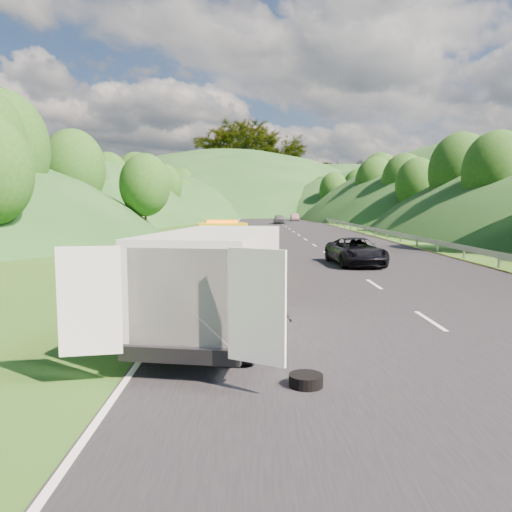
{
  "coord_description": "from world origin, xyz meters",
  "views": [
    {
      "loc": [
        -1.72,
        -14.81,
        3.09
      ],
      "look_at": [
        -1.54,
        2.19,
        1.3
      ],
      "focal_mm": 35.0,
      "sensor_mm": 36.0,
      "label": 1
    }
  ],
  "objects_px": {
    "tow_truck": "(224,251)",
    "spare_tire": "(306,387)",
    "woman": "(186,304)",
    "passing_suv": "(356,265)",
    "white_van": "(219,277)",
    "child": "(209,314)",
    "worker": "(267,352)",
    "suitcase": "(154,290)"
  },
  "relations": [
    {
      "from": "white_van",
      "to": "suitcase",
      "type": "height_order",
      "value": "white_van"
    },
    {
      "from": "white_van",
      "to": "child",
      "type": "bearing_deg",
      "value": 110.07
    },
    {
      "from": "child",
      "to": "passing_suv",
      "type": "distance_m",
      "value": 12.88
    },
    {
      "from": "spare_tire",
      "to": "tow_truck",
      "type": "bearing_deg",
      "value": 99.48
    },
    {
      "from": "worker",
      "to": "passing_suv",
      "type": "height_order",
      "value": "worker"
    },
    {
      "from": "woman",
      "to": "suitcase",
      "type": "xyz_separation_m",
      "value": [
        -1.11,
        0.69,
        0.31
      ]
    },
    {
      "from": "woman",
      "to": "spare_tire",
      "type": "distance_m",
      "value": 7.59
    },
    {
      "from": "worker",
      "to": "spare_tire",
      "type": "xyz_separation_m",
      "value": [
        0.6,
        -2.01,
        0.0
      ]
    },
    {
      "from": "white_van",
      "to": "suitcase",
      "type": "distance_m",
      "value": 5.15
    },
    {
      "from": "child",
      "to": "spare_tire",
      "type": "xyz_separation_m",
      "value": [
        2.12,
        -5.63,
        0.0
      ]
    },
    {
      "from": "woman",
      "to": "child",
      "type": "distance_m",
      "value": 1.6
    },
    {
      "from": "tow_truck",
      "to": "child",
      "type": "relative_size",
      "value": 6.26
    },
    {
      "from": "worker",
      "to": "passing_suv",
      "type": "relative_size",
      "value": 0.37
    },
    {
      "from": "woman",
      "to": "passing_suv",
      "type": "relative_size",
      "value": 0.34
    },
    {
      "from": "child",
      "to": "spare_tire",
      "type": "bearing_deg",
      "value": -34.57
    },
    {
      "from": "white_van",
      "to": "worker",
      "type": "height_order",
      "value": "white_van"
    },
    {
      "from": "tow_truck",
      "to": "passing_suv",
      "type": "height_order",
      "value": "tow_truck"
    },
    {
      "from": "suitcase",
      "to": "spare_tire",
      "type": "height_order",
      "value": "suitcase"
    },
    {
      "from": "woman",
      "to": "worker",
      "type": "distance_m",
      "value": 5.51
    },
    {
      "from": "woman",
      "to": "child",
      "type": "height_order",
      "value": "woman"
    },
    {
      "from": "child",
      "to": "suitcase",
      "type": "relative_size",
      "value": 1.47
    },
    {
      "from": "white_van",
      "to": "tow_truck",
      "type": "bearing_deg",
      "value": 101.69
    },
    {
      "from": "tow_truck",
      "to": "white_van",
      "type": "height_order",
      "value": "white_van"
    },
    {
      "from": "child",
      "to": "spare_tire",
      "type": "height_order",
      "value": "child"
    },
    {
      "from": "passing_suv",
      "to": "child",
      "type": "bearing_deg",
      "value": -124.41
    },
    {
      "from": "tow_truck",
      "to": "spare_tire",
      "type": "distance_m",
      "value": 12.37
    },
    {
      "from": "tow_truck",
      "to": "spare_tire",
      "type": "xyz_separation_m",
      "value": [
        2.03,
        -12.15,
        -1.17
      ]
    },
    {
      "from": "worker",
      "to": "suitcase",
      "type": "bearing_deg",
      "value": 94.3
    },
    {
      "from": "child",
      "to": "spare_tire",
      "type": "relative_size",
      "value": 1.58
    },
    {
      "from": "white_van",
      "to": "spare_tire",
      "type": "distance_m",
      "value": 3.92
    },
    {
      "from": "woman",
      "to": "child",
      "type": "xyz_separation_m",
      "value": [
        0.82,
        -1.38,
        0.0
      ]
    },
    {
      "from": "suitcase",
      "to": "spare_tire",
      "type": "bearing_deg",
      "value": -62.26
    },
    {
      "from": "spare_tire",
      "to": "passing_suv",
      "type": "xyz_separation_m",
      "value": [
        4.36,
        16.76,
        0.0
      ]
    },
    {
      "from": "child",
      "to": "white_van",
      "type": "bearing_deg",
      "value": -44.54
    },
    {
      "from": "passing_suv",
      "to": "white_van",
      "type": "bearing_deg",
      "value": -118.29
    },
    {
      "from": "child",
      "to": "worker",
      "type": "bearing_deg",
      "value": -32.42
    },
    {
      "from": "worker",
      "to": "passing_suv",
      "type": "distance_m",
      "value": 15.56
    },
    {
      "from": "white_van",
      "to": "passing_suv",
      "type": "bearing_deg",
      "value": 75.34
    },
    {
      "from": "white_van",
      "to": "child",
      "type": "height_order",
      "value": "white_van"
    },
    {
      "from": "woman",
      "to": "suitcase",
      "type": "bearing_deg",
      "value": 38.75
    },
    {
      "from": "woman",
      "to": "spare_tire",
      "type": "height_order",
      "value": "woman"
    },
    {
      "from": "spare_tire",
      "to": "white_van",
      "type": "bearing_deg",
      "value": 117.16
    }
  ]
}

